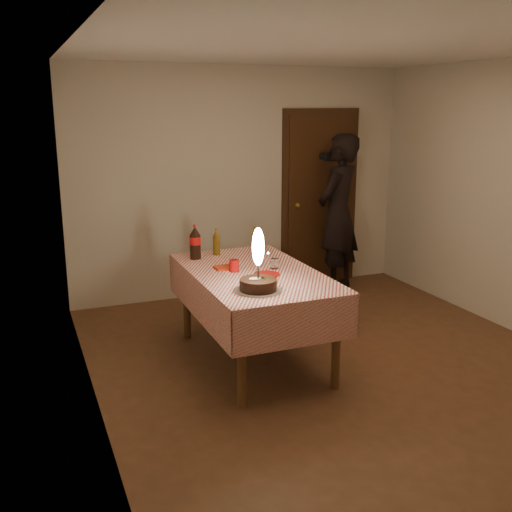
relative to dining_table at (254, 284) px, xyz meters
The scene contains 12 objects.
ground 0.99m from the dining_table, 27.18° to the right, with size 4.00×4.50×0.01m, color brown.
room_shell 1.19m from the dining_table, 20.47° to the right, with size 4.04×4.54×2.62m.
dining_table is the anchor object (origin of this frame).
birthday_cake 0.57m from the dining_table, 108.27° to the right, with size 0.35×0.35×0.49m.
red_plate 0.18m from the dining_table, 63.61° to the right, with size 0.22×0.22×0.01m, color red.
red_cup 0.23m from the dining_table, 154.59° to the left, with size 0.08×0.08×0.10m, color #AA0B0C.
clear_cup 0.25m from the dining_table, ahead, with size 0.07×0.07×0.09m, color white.
napkin_stack 0.30m from the dining_table, 139.35° to the left, with size 0.15×0.15×0.02m, color #AF2D14.
cola_bottle 0.74m from the dining_table, 118.78° to the left, with size 0.10×0.10×0.32m.
amber_bottle_left 0.72m from the dining_table, 98.85° to the left, with size 0.06×0.06×0.25m.
amber_bottle_right 0.69m from the dining_table, 67.12° to the left, with size 0.06×0.06×0.25m.
photographer 2.28m from the dining_table, 42.39° to the left, with size 0.81×0.76×1.85m.
Camera 1 is at (-2.43, -4.18, 2.17)m, focal length 42.00 mm.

